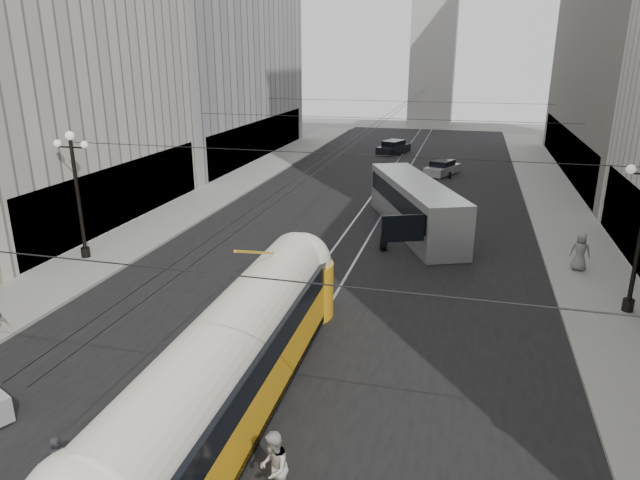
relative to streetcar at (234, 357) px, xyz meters
The scene contains 16 objects.
road 24.51m from the streetcar, 89.51° to the left, with size 20.00×85.00×0.02m, color black.
sidewalk_left 30.38m from the streetcar, 112.87° to the left, with size 4.00×72.00×0.15m, color gray.
sidewalk_right 30.55m from the streetcar, 66.41° to the left, with size 4.00×72.00×0.15m, color gray.
rail_left 24.52m from the streetcar, 91.27° to the left, with size 0.12×85.00×0.04m, color gray.
rail_right 24.53m from the streetcar, 87.75° to the left, with size 0.12×85.00×0.04m, color gray.
building_left_far 46.34m from the streetcar, 116.34° to the left, with size 12.60×28.60×28.60m.
distant_tower 73.17m from the streetcar, 89.83° to the left, with size 6.00×6.00×31.36m.
lamppost_left_mid 16.03m from the streetcar, 141.22° to the left, with size 1.86×0.44×6.37m.
catenary 23.82m from the streetcar, 89.20° to the left, with size 25.00×72.00×0.23m.
streetcar is the anchor object (origin of this frame).
city_bus 19.52m from the streetcar, 80.25° to the left, with size 6.83×12.12×2.97m.
sedan_white_far 36.55m from the streetcar, 83.72° to the left, with size 3.04×4.29×1.25m.
sedan_dark_far 46.12m from the streetcar, 91.92° to the left, with size 3.25×4.70×1.37m.
pedestrian_crossing_a 5.10m from the streetcar, 123.09° to the right, with size 0.55×0.36×1.50m, color black.
pedestrian_crossing_b 4.03m from the streetcar, 54.43° to the right, with size 0.89×0.69×1.83m, color #B7B2AA.
pedestrian_sidewalk_right 18.46m from the streetcar, 51.01° to the left, with size 0.91×0.56×1.86m, color slate.
Camera 1 is at (5.89, -5.44, 10.08)m, focal length 32.00 mm.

